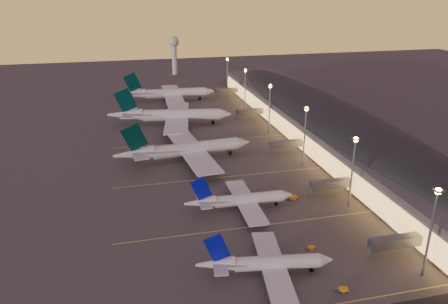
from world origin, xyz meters
TOP-DOWN VIEW (x-y plane):
  - ground at (0.00, 0.00)m, footprint 700.00×700.00m
  - airliner_narrow_south at (-4.85, -29.51)m, footprint 36.93×33.31m
  - airliner_narrow_north at (-1.63, 7.27)m, footprint 38.26×34.08m
  - airliner_wide_near at (-13.01, 56.77)m, footprint 61.68×56.46m
  - airliner_wide_mid at (-12.57, 111.12)m, footprint 67.95×62.65m
  - airliner_wide_far at (-7.86, 165.80)m, footprint 63.95×58.22m
  - terminal_building at (61.84, 72.47)m, footprint 56.35×255.00m
  - light_masts at (36.00, 65.00)m, footprint 2.20×217.20m
  - radar_tower at (10.00, 260.00)m, footprint 9.00×9.00m
  - lane_markings at (0.00, 40.00)m, footprint 90.00×180.36m
  - baggage_tug_a at (11.86, -40.81)m, footprint 3.67×2.14m
  - baggage_tug_b at (11.95, -21.56)m, footprint 3.18×1.46m
  - baggage_tug_c at (18.93, 9.96)m, footprint 4.09×1.93m

SIDE VIEW (x-z plane):
  - ground at x=0.00m, z-range 0.00..0.00m
  - lane_markings at x=0.00m, z-range 0.01..0.01m
  - baggage_tug_b at x=11.95m, z-range -0.04..0.90m
  - baggage_tug_a at x=11.86m, z-range -0.04..0.98m
  - baggage_tug_c at x=18.93m, z-range -0.05..1.15m
  - airliner_narrow_south at x=-4.85m, z-range -3.19..10.01m
  - airliner_narrow_north at x=-1.63m, z-range -3.31..10.39m
  - airliner_wide_near at x=-13.01m, z-range -4.78..14.94m
  - airliner_wide_far at x=-7.86m, z-range -4.97..15.51m
  - airliner_wide_mid at x=-12.57m, z-range -5.29..16.50m
  - terminal_building at x=61.84m, z-range 0.05..17.51m
  - light_masts at x=36.00m, z-range 4.60..30.50m
  - radar_tower at x=10.00m, z-range 5.62..38.12m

